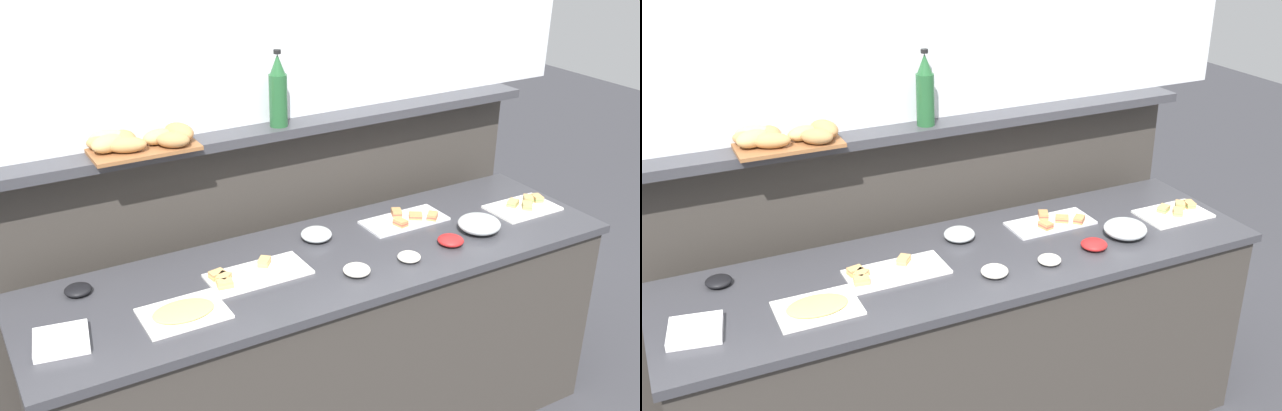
% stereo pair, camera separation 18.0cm
% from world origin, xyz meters
% --- Properties ---
extents(ground_plane, '(12.00, 12.00, 0.00)m').
position_xyz_m(ground_plane, '(0.00, 0.60, 0.00)').
color(ground_plane, '#38383D').
extents(buffet_counter, '(2.38, 0.69, 0.90)m').
position_xyz_m(buffet_counter, '(0.00, 0.00, 0.45)').
color(buffet_counter, '#3D3833').
rests_on(buffet_counter, ground_plane).
extents(back_ledge_unit, '(2.55, 0.22, 1.31)m').
position_xyz_m(back_ledge_unit, '(0.00, 0.52, 0.69)').
color(back_ledge_unit, '#3D3833').
rests_on(back_ledge_unit, ground_plane).
extents(sandwich_platter_rear, '(0.30, 0.20, 0.04)m').
position_xyz_m(sandwich_platter_rear, '(0.99, -0.03, 0.91)').
color(sandwich_platter_rear, white).
rests_on(sandwich_platter_rear, buffet_counter).
extents(sandwich_platter_side, '(0.37, 0.17, 0.04)m').
position_xyz_m(sandwich_platter_side, '(0.45, 0.12, 0.91)').
color(sandwich_platter_side, silver).
rests_on(sandwich_platter_side, buffet_counter).
extents(sandwich_platter_front, '(0.38, 0.19, 0.04)m').
position_xyz_m(sandwich_platter_front, '(-0.32, 0.01, 0.91)').
color(sandwich_platter_front, white).
rests_on(sandwich_platter_front, buffet_counter).
extents(cold_cuts_platter, '(0.29, 0.21, 0.02)m').
position_xyz_m(cold_cuts_platter, '(-0.64, -0.11, 0.91)').
color(cold_cuts_platter, white).
rests_on(cold_cuts_platter, buffet_counter).
extents(glass_bowl_large, '(0.13, 0.13, 0.05)m').
position_xyz_m(glass_bowl_large, '(0.03, 0.16, 0.92)').
color(glass_bowl_large, silver).
rests_on(glass_bowl_large, buffet_counter).
extents(glass_bowl_medium, '(0.18, 0.18, 0.07)m').
position_xyz_m(glass_bowl_medium, '(0.66, -0.11, 0.93)').
color(glass_bowl_medium, silver).
rests_on(glass_bowl_medium, buffet_counter).
extents(condiment_bowl_cream, '(0.10, 0.10, 0.04)m').
position_xyz_m(condiment_bowl_cream, '(0.02, -0.16, 0.92)').
color(condiment_bowl_cream, silver).
rests_on(condiment_bowl_cream, buffet_counter).
extents(condiment_bowl_red, '(0.09, 0.09, 0.03)m').
position_xyz_m(condiment_bowl_red, '(0.26, -0.17, 0.91)').
color(condiment_bowl_red, silver).
rests_on(condiment_bowl_red, buffet_counter).
extents(condiment_bowl_dark, '(0.10, 0.10, 0.03)m').
position_xyz_m(condiment_bowl_dark, '(-0.92, 0.21, 0.91)').
color(condiment_bowl_dark, black).
rests_on(condiment_bowl_dark, buffet_counter).
extents(condiment_bowl_teal, '(0.11, 0.11, 0.04)m').
position_xyz_m(condiment_bowl_teal, '(0.48, -0.15, 0.92)').
color(condiment_bowl_teal, red).
rests_on(condiment_bowl_teal, buffet_counter).
extents(napkin_stack, '(0.20, 0.20, 0.03)m').
position_xyz_m(napkin_stack, '(-1.03, -0.08, 0.91)').
color(napkin_stack, white).
rests_on(napkin_stack, buffet_counter).
extents(wine_bottle_green, '(0.08, 0.08, 0.32)m').
position_xyz_m(wine_bottle_green, '(0.01, 0.43, 1.45)').
color(wine_bottle_green, '#23562D').
rests_on(wine_bottle_green, back_ledge_unit).
extents(bread_basket, '(0.42, 0.29, 0.08)m').
position_xyz_m(bread_basket, '(-0.60, 0.44, 1.35)').
color(bread_basket, brown).
rests_on(bread_basket, back_ledge_unit).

